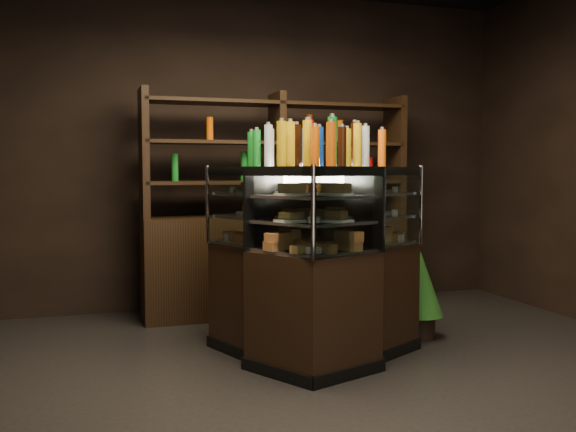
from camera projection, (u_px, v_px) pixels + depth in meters
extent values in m
plane|color=black|center=(361.00, 385.00, 3.92)|extent=(5.00, 5.00, 0.00)
cube|color=black|center=(257.00, 150.00, 6.19)|extent=(5.00, 0.02, 3.00)
cube|color=black|center=(336.00, 303.00, 4.44)|extent=(1.33, 1.12, 0.78)
cube|color=black|center=(336.00, 353.00, 4.46)|extent=(1.37, 1.15, 0.08)
cube|color=black|center=(337.00, 171.00, 4.37)|extent=(1.33, 1.12, 0.06)
cube|color=silver|center=(337.00, 246.00, 4.41)|extent=(1.27, 1.05, 0.02)
cube|color=silver|center=(337.00, 219.00, 4.39)|extent=(1.27, 1.05, 0.02)
cube|color=silver|center=(337.00, 195.00, 4.38)|extent=(1.27, 1.05, 0.02)
cube|color=white|center=(374.00, 209.00, 4.18)|extent=(1.04, 0.61, 0.55)
cylinder|color=silver|center=(421.00, 205.00, 4.62)|extent=(0.03, 0.03, 0.57)
cylinder|color=silver|center=(313.00, 213.00, 3.75)|extent=(0.03, 0.03, 0.57)
cube|color=black|center=(290.00, 303.00, 4.45)|extent=(0.98, 1.33, 0.78)
cube|color=black|center=(290.00, 352.00, 4.47)|extent=(1.01, 1.37, 0.08)
cube|color=black|center=(290.00, 171.00, 4.38)|extent=(0.98, 1.33, 0.06)
cube|color=silver|center=(290.00, 245.00, 4.42)|extent=(0.92, 1.27, 0.02)
cube|color=silver|center=(290.00, 219.00, 4.41)|extent=(0.92, 1.27, 0.02)
cube|color=silver|center=(290.00, 195.00, 4.39)|extent=(0.92, 1.27, 0.02)
cube|color=white|center=(253.00, 209.00, 4.21)|extent=(0.43, 1.12, 0.55)
cylinder|color=silver|center=(313.00, 213.00, 3.75)|extent=(0.03, 0.03, 0.57)
cylinder|color=silver|center=(208.00, 205.00, 4.69)|extent=(0.03, 0.03, 0.57)
cube|color=#C68347|center=(291.00, 247.00, 4.02)|extent=(0.20, 0.17, 0.06)
cube|color=#C68347|center=(308.00, 245.00, 4.14)|extent=(0.20, 0.17, 0.06)
cube|color=#C68347|center=(324.00, 242.00, 4.26)|extent=(0.20, 0.17, 0.06)
cube|color=#C68347|center=(340.00, 240.00, 4.38)|extent=(0.20, 0.17, 0.06)
cube|color=#C68347|center=(355.00, 238.00, 4.51)|extent=(0.20, 0.17, 0.06)
cube|color=#C68347|center=(369.00, 237.00, 4.63)|extent=(0.20, 0.17, 0.06)
cube|color=#C68347|center=(382.00, 235.00, 4.75)|extent=(0.20, 0.17, 0.06)
cylinder|color=white|center=(292.00, 220.00, 4.06)|extent=(0.24, 0.24, 0.01)
cube|color=#C68347|center=(292.00, 215.00, 4.06)|extent=(0.19, 0.16, 0.05)
cylinder|color=white|center=(315.00, 218.00, 4.23)|extent=(0.24, 0.24, 0.01)
cube|color=#C68347|center=(315.00, 213.00, 4.22)|extent=(0.19, 0.16, 0.05)
cylinder|color=white|center=(337.00, 216.00, 4.39)|extent=(0.24, 0.24, 0.01)
cube|color=#C68347|center=(337.00, 211.00, 4.39)|extent=(0.19, 0.16, 0.05)
cylinder|color=white|center=(357.00, 215.00, 4.56)|extent=(0.24, 0.24, 0.01)
cube|color=#C68347|center=(357.00, 210.00, 4.56)|extent=(0.19, 0.16, 0.05)
cylinder|color=white|center=(375.00, 213.00, 4.73)|extent=(0.24, 0.24, 0.01)
cube|color=#C68347|center=(375.00, 208.00, 4.72)|extent=(0.19, 0.16, 0.05)
cylinder|color=white|center=(292.00, 194.00, 4.05)|extent=(0.24, 0.24, 0.02)
cube|color=#C68347|center=(292.00, 189.00, 4.04)|extent=(0.19, 0.16, 0.05)
cylinder|color=white|center=(315.00, 193.00, 4.21)|extent=(0.24, 0.24, 0.02)
cube|color=#C68347|center=(315.00, 188.00, 4.21)|extent=(0.19, 0.16, 0.05)
cylinder|color=white|center=(337.00, 192.00, 4.38)|extent=(0.24, 0.24, 0.02)
cube|color=#C68347|center=(337.00, 187.00, 4.38)|extent=(0.19, 0.16, 0.05)
cylinder|color=white|center=(357.00, 191.00, 4.55)|extent=(0.24, 0.24, 0.02)
cube|color=#C68347|center=(357.00, 187.00, 4.54)|extent=(0.19, 0.16, 0.05)
cylinder|color=white|center=(375.00, 191.00, 4.71)|extent=(0.24, 0.24, 0.02)
cube|color=#C68347|center=(375.00, 186.00, 4.71)|extent=(0.19, 0.16, 0.05)
cube|color=#C68347|center=(246.00, 234.00, 4.79)|extent=(0.15, 0.20, 0.06)
cube|color=#C68347|center=(259.00, 236.00, 4.66)|extent=(0.15, 0.20, 0.06)
cube|color=#C68347|center=(272.00, 238.00, 4.53)|extent=(0.15, 0.20, 0.06)
cube|color=#C68347|center=(287.00, 240.00, 4.40)|extent=(0.15, 0.20, 0.06)
cube|color=#C68347|center=(302.00, 242.00, 4.27)|extent=(0.15, 0.20, 0.06)
cube|color=#C68347|center=(319.00, 245.00, 4.14)|extent=(0.15, 0.20, 0.06)
cube|color=#C68347|center=(336.00, 247.00, 4.00)|extent=(0.15, 0.20, 0.06)
cylinder|color=white|center=(252.00, 213.00, 4.76)|extent=(0.24, 0.24, 0.01)
cube|color=#C68347|center=(252.00, 208.00, 4.76)|extent=(0.14, 0.19, 0.05)
cylinder|color=white|center=(271.00, 214.00, 4.58)|extent=(0.24, 0.24, 0.01)
cube|color=#C68347|center=(271.00, 210.00, 4.58)|extent=(0.14, 0.19, 0.05)
cylinder|color=white|center=(290.00, 216.00, 4.41)|extent=(0.24, 0.24, 0.01)
cube|color=#C68347|center=(290.00, 211.00, 4.40)|extent=(0.14, 0.19, 0.05)
cylinder|color=white|center=(312.00, 218.00, 4.23)|extent=(0.24, 0.24, 0.01)
cube|color=#C68347|center=(312.00, 213.00, 4.22)|extent=(0.14, 0.19, 0.05)
cylinder|color=white|center=(335.00, 220.00, 4.05)|extent=(0.24, 0.24, 0.01)
cube|color=#C68347|center=(335.00, 215.00, 4.05)|extent=(0.14, 0.19, 0.05)
cylinder|color=white|center=(252.00, 190.00, 4.75)|extent=(0.24, 0.24, 0.02)
cube|color=#C68347|center=(252.00, 186.00, 4.75)|extent=(0.14, 0.19, 0.05)
cylinder|color=white|center=(271.00, 191.00, 4.57)|extent=(0.24, 0.24, 0.02)
cube|color=#C68347|center=(271.00, 186.00, 4.57)|extent=(0.14, 0.19, 0.05)
cylinder|color=white|center=(290.00, 192.00, 4.39)|extent=(0.24, 0.24, 0.02)
cube|color=#C68347|center=(290.00, 187.00, 4.39)|extent=(0.14, 0.19, 0.05)
cylinder|color=white|center=(312.00, 193.00, 4.21)|extent=(0.24, 0.24, 0.02)
cube|color=#C68347|center=(312.00, 188.00, 4.21)|extent=(0.14, 0.19, 0.05)
cylinder|color=white|center=(335.00, 194.00, 4.04)|extent=(0.24, 0.24, 0.02)
cube|color=#C68347|center=(335.00, 189.00, 4.03)|extent=(0.14, 0.19, 0.05)
cylinder|color=#B20C0A|center=(287.00, 144.00, 3.99)|extent=(0.06, 0.06, 0.28)
cylinder|color=silver|center=(287.00, 120.00, 3.98)|extent=(0.03, 0.03, 0.02)
cylinder|color=yellow|center=(298.00, 144.00, 4.06)|extent=(0.06, 0.06, 0.28)
cylinder|color=silver|center=(298.00, 120.00, 4.05)|extent=(0.03, 0.03, 0.02)
cylinder|color=#147223|center=(308.00, 145.00, 4.14)|extent=(0.06, 0.06, 0.28)
cylinder|color=silver|center=(308.00, 121.00, 4.13)|extent=(0.03, 0.03, 0.02)
cylinder|color=#0F38B2|center=(318.00, 145.00, 4.21)|extent=(0.06, 0.06, 0.28)
cylinder|color=silver|center=(318.00, 122.00, 4.20)|extent=(0.03, 0.03, 0.02)
cylinder|color=#D8590A|center=(328.00, 146.00, 4.28)|extent=(0.06, 0.06, 0.28)
cylinder|color=silver|center=(328.00, 123.00, 4.27)|extent=(0.03, 0.03, 0.02)
cylinder|color=black|center=(337.00, 146.00, 4.36)|extent=(0.06, 0.06, 0.28)
cylinder|color=silver|center=(337.00, 124.00, 4.35)|extent=(0.03, 0.03, 0.02)
cylinder|color=silver|center=(346.00, 146.00, 4.43)|extent=(0.06, 0.06, 0.28)
cylinder|color=silver|center=(346.00, 125.00, 4.42)|extent=(0.03, 0.03, 0.02)
cylinder|color=#B20C0A|center=(355.00, 147.00, 4.51)|extent=(0.06, 0.06, 0.28)
cylinder|color=silver|center=(355.00, 125.00, 4.49)|extent=(0.03, 0.03, 0.02)
cylinder|color=yellow|center=(363.00, 147.00, 4.58)|extent=(0.06, 0.06, 0.28)
cylinder|color=silver|center=(363.00, 126.00, 4.57)|extent=(0.03, 0.03, 0.02)
cylinder|color=#147223|center=(371.00, 147.00, 4.65)|extent=(0.06, 0.06, 0.28)
cylinder|color=silver|center=(372.00, 127.00, 4.64)|extent=(0.03, 0.03, 0.02)
cylinder|color=#0F38B2|center=(379.00, 148.00, 4.73)|extent=(0.06, 0.06, 0.28)
cylinder|color=silver|center=(380.00, 127.00, 4.72)|extent=(0.03, 0.03, 0.02)
cylinder|color=#B20C0A|center=(249.00, 148.00, 4.77)|extent=(0.06, 0.06, 0.28)
cylinder|color=silver|center=(248.00, 128.00, 4.75)|extent=(0.03, 0.03, 0.02)
cylinder|color=yellow|center=(256.00, 148.00, 4.69)|extent=(0.06, 0.06, 0.28)
cylinder|color=silver|center=(256.00, 127.00, 4.68)|extent=(0.03, 0.03, 0.02)
cylinder|color=#147223|center=(264.00, 147.00, 4.61)|extent=(0.06, 0.06, 0.28)
cylinder|color=silver|center=(264.00, 126.00, 4.60)|extent=(0.03, 0.03, 0.02)
cylinder|color=#0F38B2|center=(273.00, 147.00, 4.53)|extent=(0.06, 0.06, 0.28)
cylinder|color=silver|center=(273.00, 126.00, 4.52)|extent=(0.03, 0.03, 0.02)
cylinder|color=#D8590A|center=(281.00, 146.00, 4.45)|extent=(0.06, 0.06, 0.28)
cylinder|color=silver|center=(281.00, 125.00, 4.44)|extent=(0.03, 0.03, 0.02)
cylinder|color=black|center=(290.00, 146.00, 4.37)|extent=(0.06, 0.06, 0.28)
cylinder|color=silver|center=(290.00, 124.00, 4.36)|extent=(0.03, 0.03, 0.02)
cylinder|color=silver|center=(300.00, 146.00, 4.29)|extent=(0.06, 0.06, 0.28)
cylinder|color=silver|center=(300.00, 123.00, 4.28)|extent=(0.03, 0.03, 0.02)
cylinder|color=#B20C0A|center=(309.00, 145.00, 4.21)|extent=(0.06, 0.06, 0.28)
cylinder|color=silver|center=(309.00, 122.00, 4.20)|extent=(0.03, 0.03, 0.02)
cylinder|color=yellow|center=(319.00, 145.00, 4.13)|extent=(0.06, 0.06, 0.28)
cylinder|color=silver|center=(319.00, 121.00, 4.12)|extent=(0.03, 0.03, 0.02)
cylinder|color=#147223|center=(330.00, 144.00, 4.05)|extent=(0.06, 0.06, 0.28)
cylinder|color=silver|center=(330.00, 120.00, 4.04)|extent=(0.03, 0.03, 0.02)
cylinder|color=#0F38B2|center=(340.00, 144.00, 3.98)|extent=(0.06, 0.06, 0.28)
cylinder|color=silver|center=(341.00, 119.00, 3.97)|extent=(0.03, 0.03, 0.02)
cylinder|color=black|center=(419.00, 327.00, 5.00)|extent=(0.24, 0.24, 0.18)
cone|color=#1B5618|center=(420.00, 283.00, 4.98)|extent=(0.36, 0.36, 0.50)
cone|color=#1B5618|center=(420.00, 262.00, 4.96)|extent=(0.28, 0.28, 0.35)
cube|color=black|center=(277.00, 264.00, 5.85)|extent=(2.42, 0.45, 0.90)
cube|color=black|center=(144.00, 153.00, 5.42)|extent=(0.06, 0.38, 1.10)
cube|color=black|center=(277.00, 154.00, 5.78)|extent=(0.06, 0.38, 1.10)
cube|color=black|center=(395.00, 155.00, 6.15)|extent=(0.06, 0.38, 1.10)
cube|color=black|center=(277.00, 182.00, 5.80)|extent=(2.38, 0.41, 0.03)
cube|color=black|center=(277.00, 143.00, 5.77)|extent=(2.38, 0.41, 0.03)
cube|color=black|center=(277.00, 104.00, 5.75)|extent=(2.38, 0.41, 0.03)
cylinder|color=#B20C0A|center=(175.00, 168.00, 5.51)|extent=(0.06, 0.06, 0.22)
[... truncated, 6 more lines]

